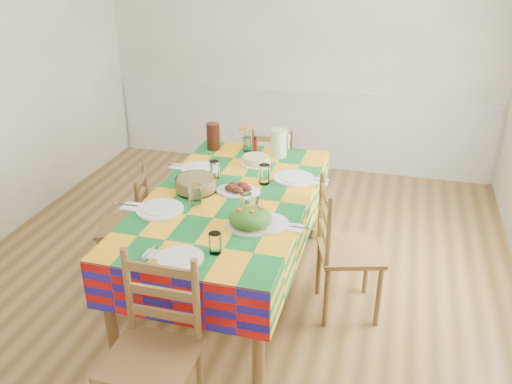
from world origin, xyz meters
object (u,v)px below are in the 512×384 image
Objects in this scene: chair_near at (154,353)px; chair_far at (273,172)px; tea_pitcher at (213,136)px; dining_table at (230,207)px; meat_platter at (238,189)px; chair_left at (129,226)px; green_pitcher at (279,143)px; chair_right at (344,251)px.

chair_near is 1.13× the size of chair_far.
chair_far is (0.43, 0.48, -0.49)m from tea_pitcher.
chair_near is (0.00, -1.34, -0.22)m from dining_table.
meat_platter is 0.32× the size of chair_near.
chair_left is at bearing 179.21° from dining_table.
chair_far reaches higher than dining_table.
meat_platter is 0.37× the size of chair_left.
green_pitcher is at bearing -1.40° from tea_pitcher.
dining_table is at bearing 72.16° from chair_right.
chair_left is at bearing 48.03° from chair_far.
chair_near reaches higher than chair_far.
tea_pitcher reaches higher than meat_platter.
chair_right is at bearing 72.63° from chair_left.
dining_table is 2.30× the size of chair_far.
green_pitcher is at bearing 80.91° from meat_platter.
chair_right is (0.85, -0.01, -0.23)m from dining_table.
chair_right is (0.81, -0.08, -0.35)m from meat_platter.
chair_far is at bearing 89.71° from dining_table.
tea_pitcher reaches higher than chair_far.
meat_platter is 0.79m from green_pitcher.
tea_pitcher reaches higher than chair_left.
chair_right is at bearing -51.71° from green_pitcher.
chair_right is at bearing -34.55° from tea_pitcher.
dining_table is 0.89m from green_pitcher.
chair_right reaches higher than dining_table.
chair_near is at bearing 130.40° from chair_right.
chair_far is 1.60m from chair_right.
chair_right is (0.85, 1.32, -0.01)m from chair_near.
meat_platter is at bearing 67.11° from chair_right.
green_pitcher is 1.01× the size of tea_pitcher.
green_pitcher reaches higher than chair_near.
green_pitcher reaches higher than chair_far.
chair_left is at bearing 122.44° from chair_near.
dining_table is 1.35m from chair_near.
chair_near reaches higher than chair_right.
dining_table is 0.98m from tea_pitcher.
dining_table is 6.37× the size of meat_platter.
green_pitcher is 0.71m from chair_far.
tea_pitcher is at bearing 116.19° from dining_table.
chair_far is at bearing 14.92° from chair_right.
chair_far is (0.01, 1.34, -0.28)m from dining_table.
green_pitcher reaches higher than tea_pitcher.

